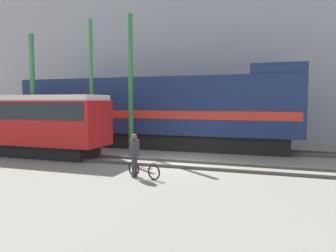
{
  "coord_description": "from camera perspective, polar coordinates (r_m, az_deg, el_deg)",
  "views": [
    {
      "loc": [
        4.62,
        -15.46,
        3.08
      ],
      "look_at": [
        -0.83,
        0.42,
        1.8
      ],
      "focal_mm": 35.0,
      "sensor_mm": 36.0,
      "label": 1
    }
  ],
  "objects": [
    {
      "name": "ground_plane",
      "position": [
        16.43,
        2.27,
        -6.45
      ],
      "size": [
        120.0,
        120.0,
        0.0
      ],
      "primitive_type": "plane",
      "color": "slate"
    },
    {
      "name": "track_near",
      "position": [
        15.87,
        1.66,
        -6.57
      ],
      "size": [
        60.0,
        1.5,
        0.14
      ],
      "color": "#47423D",
      "rests_on": "ground"
    },
    {
      "name": "track_far",
      "position": [
        20.96,
        6.02,
        -3.92
      ],
      "size": [
        60.0,
        1.51,
        0.14
      ],
      "color": "#47423D",
      "rests_on": "ground"
    },
    {
      "name": "building_backdrop",
      "position": [
        29.05,
        9.83,
        11.95
      ],
      "size": [
        49.1,
        6.0,
        13.9
      ],
      "color": "#99999E",
      "rests_on": "ground"
    },
    {
      "name": "freight_locomotive",
      "position": [
        21.71,
        -2.3,
        2.59
      ],
      "size": [
        18.74,
        3.04,
        5.18
      ],
      "color": "black",
      "rests_on": "ground"
    },
    {
      "name": "streetcar",
      "position": [
        20.6,
        -24.67,
        0.81
      ],
      "size": [
        10.85,
        2.54,
        3.41
      ],
      "color": "black",
      "rests_on": "ground"
    },
    {
      "name": "bicycle",
      "position": [
        13.27,
        -4.27,
        -7.69
      ],
      "size": [
        1.63,
        0.71,
        0.68
      ],
      "color": "black",
      "rests_on": "ground"
    },
    {
      "name": "person",
      "position": [
        13.28,
        -5.86,
        -4.31
      ],
      "size": [
        0.33,
        0.41,
        1.77
      ],
      "color": "#333333",
      "rests_on": "ground"
    },
    {
      "name": "utility_pole_left",
      "position": [
        23.38,
        -22.49,
        5.62
      ],
      "size": [
        0.31,
        0.31,
        7.46
      ],
      "color": "#2D7238",
      "rests_on": "ground"
    },
    {
      "name": "utility_pole_center",
      "position": [
        20.73,
        -13.2,
        6.83
      ],
      "size": [
        0.21,
        0.21,
        8.03
      ],
      "color": "#2D7238",
      "rests_on": "ground"
    },
    {
      "name": "utility_pole_right",
      "position": [
        19.46,
        -6.54,
        7.23
      ],
      "size": [
        0.27,
        0.27,
        8.13
      ],
      "color": "#2D7238",
      "rests_on": "ground"
    }
  ]
}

